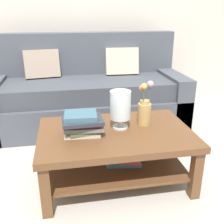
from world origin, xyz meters
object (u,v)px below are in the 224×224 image
at_px(glass_hurricane_vase, 120,106).
at_px(flower_pitcher, 144,109).
at_px(book_stack_main, 83,123).
at_px(couch, 87,94).
at_px(coffee_table, 116,145).

relative_size(glass_hurricane_vase, flower_pitcher, 0.83).
bearing_deg(book_stack_main, couch, 83.26).
bearing_deg(glass_hurricane_vase, flower_pitcher, 9.88).
bearing_deg(flower_pitcher, couch, 107.29).
relative_size(book_stack_main, glass_hurricane_vase, 1.04).
height_order(book_stack_main, glass_hurricane_vase, glass_hurricane_vase).
xyz_separation_m(coffee_table, glass_hurricane_vase, (0.04, 0.05, 0.30)).
height_order(couch, coffee_table, couch).
height_order(couch, book_stack_main, couch).
bearing_deg(coffee_table, flower_pitcher, 19.76).
distance_m(coffee_table, flower_pitcher, 0.37).
xyz_separation_m(couch, glass_hurricane_vase, (0.15, -1.18, 0.25)).
bearing_deg(couch, glass_hurricane_vase, -82.72).
distance_m(couch, glass_hurricane_vase, 1.22).
height_order(coffee_table, book_stack_main, book_stack_main).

